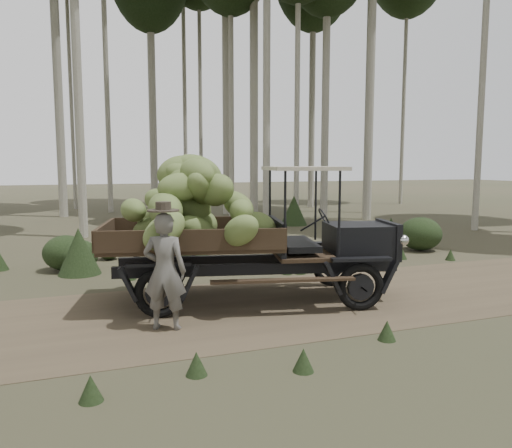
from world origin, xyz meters
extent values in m
plane|color=#473D2B|center=(0.00, 0.00, 0.00)|extent=(120.00, 120.00, 0.00)
cube|color=brown|center=(0.00, 0.00, 0.00)|extent=(70.00, 4.00, 0.01)
cube|color=black|center=(0.57, -0.02, 1.12)|extent=(1.33, 1.29, 0.62)
cube|color=black|center=(1.17, -0.16, 1.12)|extent=(0.36, 1.12, 0.70)
cube|color=black|center=(-0.96, 0.33, 1.23)|extent=(0.44, 1.55, 0.62)
cube|color=#38281C|center=(-2.49, 0.69, 1.12)|extent=(3.52, 2.68, 0.09)
cube|color=#38281C|center=(-2.26, 1.67, 1.32)|extent=(3.08, 0.78, 0.36)
cube|color=#38281C|center=(-2.72, -0.29, 1.32)|extent=(3.08, 0.78, 0.36)
cube|color=#38281C|center=(-4.02, 1.04, 1.32)|extent=(0.52, 1.98, 0.36)
cube|color=#C2B3A1|center=(-0.49, 0.22, 2.49)|extent=(1.69, 2.15, 0.07)
cube|color=black|center=(-1.25, 0.84, 0.70)|extent=(5.05, 1.28, 0.20)
cube|color=black|center=(-1.44, 0.01, 0.70)|extent=(5.05, 1.28, 0.20)
torus|color=black|center=(0.55, 0.90, 0.43)|extent=(0.87, 0.34, 0.85)
torus|color=black|center=(0.15, -0.85, 0.43)|extent=(0.87, 0.34, 0.85)
torus|color=black|center=(-2.84, 1.69, 0.43)|extent=(0.87, 0.34, 0.85)
torus|color=black|center=(-3.24, -0.06, 0.43)|extent=(0.87, 0.34, 0.85)
sphere|color=beige|center=(1.37, 0.31, 1.18)|extent=(0.20, 0.20, 0.20)
sphere|color=beige|center=(1.14, -0.67, 1.18)|extent=(0.20, 0.20, 0.20)
ellipsoid|color=olive|center=(-2.50, 0.37, 1.43)|extent=(0.92, 0.56, 0.68)
ellipsoid|color=olive|center=(-3.53, 0.81, 1.76)|extent=(0.54, 0.79, 0.43)
ellipsoid|color=olive|center=(-2.76, 0.47, 2.16)|extent=(0.91, 0.64, 0.57)
ellipsoid|color=olive|center=(-2.63, 0.77, 2.37)|extent=(0.81, 0.44, 0.63)
ellipsoid|color=olive|center=(-2.80, 1.13, 1.44)|extent=(1.06, 0.99, 0.71)
ellipsoid|color=olive|center=(-3.05, 0.33, 1.79)|extent=(0.60, 1.03, 0.74)
ellipsoid|color=olive|center=(-2.29, 0.73, 2.10)|extent=(0.83, 1.09, 0.78)
ellipsoid|color=olive|center=(-2.24, 0.71, 2.41)|extent=(0.81, 0.98, 0.66)
ellipsoid|color=olive|center=(-1.35, 0.28, 1.40)|extent=(0.85, 1.05, 0.76)
ellipsoid|color=olive|center=(-2.92, 1.45, 1.85)|extent=(0.96, 0.92, 0.68)
ellipsoid|color=olive|center=(-2.11, 0.41, 2.11)|extent=(0.67, 1.08, 0.77)
ellipsoid|color=olive|center=(-2.70, 0.91, 2.43)|extent=(0.97, 0.62, 0.80)
ellipsoid|color=olive|center=(-3.21, 0.77, 1.37)|extent=(0.93, 0.78, 0.61)
ellipsoid|color=olive|center=(-2.43, 1.05, 1.77)|extent=(1.03, 0.67, 0.87)
ellipsoid|color=olive|center=(-2.40, 0.45, 2.19)|extent=(0.83, 1.09, 0.76)
ellipsoid|color=olive|center=(-2.60, 0.86, 2.35)|extent=(0.92, 0.98, 0.60)
ellipsoid|color=olive|center=(-3.12, 1.66, 1.48)|extent=(0.61, 1.09, 0.69)
ellipsoid|color=olive|center=(-1.82, -0.13, 1.76)|extent=(0.55, 0.78, 0.47)
ellipsoid|color=olive|center=(-2.60, 1.01, 2.11)|extent=(1.11, 0.79, 0.74)
ellipsoid|color=olive|center=(-2.45, 0.53, 2.39)|extent=(0.79, 1.05, 0.62)
ellipsoid|color=olive|center=(-2.41, 1.06, 1.41)|extent=(0.96, 0.64, 0.82)
ellipsoid|color=olive|center=(-1.54, 0.90, 1.78)|extent=(0.72, 1.07, 0.74)
ellipsoid|color=olive|center=(-2.57, 0.77, 2.18)|extent=(1.06, 0.96, 0.73)
ellipsoid|color=olive|center=(-2.34, 0.82, 2.44)|extent=(1.13, 0.70, 0.86)
ellipsoid|color=olive|center=(-2.21, 1.14, 1.42)|extent=(0.78, 0.97, 0.64)
ellipsoid|color=olive|center=(-3.17, -0.25, 1.50)|extent=(1.09, 0.88, 0.85)
ellipsoid|color=olive|center=(-1.97, -0.53, 1.48)|extent=(0.78, 1.02, 0.78)
imported|color=#5C5954|center=(-3.25, -0.65, 0.92)|extent=(0.80, 0.68, 1.84)
cylinder|color=#383027|center=(-3.25, -0.65, 1.87)|extent=(0.65, 0.65, 0.02)
cylinder|color=#383027|center=(-3.25, -0.65, 1.93)|extent=(0.33, 0.33, 0.15)
cylinder|color=#B2AD9E|center=(3.01, 16.48, 8.51)|extent=(0.43, 0.43, 17.01)
cylinder|color=#B2AD9E|center=(-0.01, 21.13, 8.29)|extent=(0.43, 0.43, 16.58)
cylinder|color=#B2AD9E|center=(8.92, 18.69, 8.49)|extent=(0.36, 0.36, 16.99)
cylinder|color=#B2AD9E|center=(6.47, 12.43, 7.61)|extent=(0.34, 0.34, 15.22)
cylinder|color=#B2AD9E|center=(4.67, 11.60, 7.74)|extent=(0.23, 0.23, 15.48)
cylinder|color=#B2AD9E|center=(8.40, 11.78, 9.87)|extent=(0.40, 0.40, 19.73)
cylinder|color=#B2AD9E|center=(10.17, 14.67, 10.89)|extent=(0.31, 0.31, 21.79)
cylinder|color=#B2AD9E|center=(3.26, 11.61, 8.36)|extent=(0.30, 0.30, 16.71)
cylinder|color=#B2AD9E|center=(-4.96, 17.94, 9.81)|extent=(0.42, 0.42, 19.63)
cylinder|color=#B2AD9E|center=(3.72, 14.41, 8.85)|extent=(0.39, 0.39, 17.70)
cylinder|color=#B2AD9E|center=(2.79, 15.04, 7.94)|extent=(0.26, 0.26, 15.87)
cylinder|color=#B2AD9E|center=(2.48, 23.92, 11.13)|extent=(0.25, 0.25, 22.27)
cylinder|color=#B2AD9E|center=(2.96, 21.74, 9.73)|extent=(0.23, 0.23, 19.47)
cylinder|color=#B2AD9E|center=(-4.37, 22.36, 10.22)|extent=(0.21, 0.21, 20.44)
cylinder|color=#B2AD9E|center=(4.20, 15.89, 9.64)|extent=(0.21, 0.21, 19.28)
cylinder|color=#B2AD9E|center=(15.51, 18.90, 9.72)|extent=(0.25, 0.25, 19.44)
cone|color=#233319|center=(4.26, 10.95, 0.63)|extent=(1.13, 1.13, 1.25)
ellipsoid|color=#233319|center=(-4.75, 4.53, 0.44)|extent=(1.07, 1.07, 0.85)
cone|color=#233319|center=(-4.45, 3.97, 0.55)|extent=(0.98, 0.98, 1.09)
ellipsoid|color=#233319|center=(-3.67, 5.61, 0.24)|extent=(0.58, 0.58, 0.47)
ellipsoid|color=#233319|center=(5.18, 3.87, 0.51)|extent=(1.24, 1.24, 0.99)
ellipsoid|color=#233319|center=(0.62, 5.78, 0.22)|extent=(0.54, 0.54, 0.43)
ellipsoid|color=#233319|center=(-0.71, 10.40, 0.39)|extent=(0.94, 0.94, 0.76)
cone|color=#233319|center=(-1.56, 4.77, 0.54)|extent=(0.96, 0.96, 1.07)
ellipsoid|color=#233319|center=(-4.47, 4.32, 0.39)|extent=(0.96, 0.96, 0.77)
cone|color=#233319|center=(7.45, 8.53, 0.22)|extent=(0.39, 0.39, 0.44)
cone|color=#233319|center=(-0.90, 8.46, 0.33)|extent=(0.60, 0.60, 0.67)
cone|color=#233319|center=(2.16, 2.81, 0.15)|extent=(0.27, 0.27, 0.30)
cone|color=#233319|center=(0.12, 2.29, 0.15)|extent=(0.27, 0.27, 0.30)
cone|color=#233319|center=(-0.30, -2.28, 0.15)|extent=(0.27, 0.27, 0.30)
cone|color=#233319|center=(-3.21, -2.51, 0.15)|extent=(0.27, 0.27, 0.30)
cone|color=#233319|center=(1.50, 2.30, 0.15)|extent=(0.27, 0.27, 0.30)
cone|color=#233319|center=(4.94, 2.33, 0.15)|extent=(0.27, 0.27, 0.30)
cone|color=#233319|center=(3.81, 2.90, 0.15)|extent=(0.27, 0.27, 0.30)
cone|color=#233319|center=(0.12, 2.74, 0.15)|extent=(0.27, 0.27, 0.30)
cone|color=#233319|center=(0.42, 2.21, 0.15)|extent=(0.27, 0.27, 0.30)
cone|color=#233319|center=(-4.44, -2.78, 0.15)|extent=(0.27, 0.27, 0.30)
cone|color=#233319|center=(0.45, 2.54, 0.15)|extent=(0.27, 0.27, 0.30)
cone|color=#233319|center=(-1.93, -2.86, 0.15)|extent=(0.27, 0.27, 0.30)
cone|color=#233319|center=(-3.41, 2.98, 0.15)|extent=(0.27, 0.27, 0.30)
camera|label=1|loc=(-4.55, -8.24, 2.57)|focal=35.00mm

